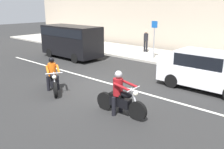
# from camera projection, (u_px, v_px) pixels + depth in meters

# --- Properties ---
(ground_plane) EXTENTS (80.00, 80.00, 0.00)m
(ground_plane) POSITION_uv_depth(u_px,v_px,m) (95.00, 88.00, 11.44)
(ground_plane) COLOR #272727
(sidewalk_slab) EXTENTS (40.00, 4.40, 0.14)m
(sidewalk_slab) POSITION_uv_depth(u_px,v_px,m) (177.00, 59.00, 17.14)
(sidewalk_slab) COLOR #A8A399
(sidewalk_slab) RESTS_ON ground_plane
(lane_marking_stripe) EXTENTS (18.00, 0.14, 0.01)m
(lane_marking_stripe) POSITION_uv_depth(u_px,v_px,m) (105.00, 82.00, 12.20)
(lane_marking_stripe) COLOR silver
(lane_marking_stripe) RESTS_ON ground_plane
(motorcycle_with_rider_orange_stripe) EXTENTS (2.02, 1.21, 1.52)m
(motorcycle_with_rider_orange_stripe) POSITION_uv_depth(u_px,v_px,m) (53.00, 78.00, 10.81)
(motorcycle_with_rider_orange_stripe) COLOR black
(motorcycle_with_rider_orange_stripe) RESTS_ON ground_plane
(motorcycle_with_rider_crimson) EXTENTS (2.07, 0.70, 1.57)m
(motorcycle_with_rider_crimson) POSITION_uv_depth(u_px,v_px,m) (120.00, 97.00, 8.48)
(motorcycle_with_rider_crimson) COLOR black
(motorcycle_with_rider_crimson) RESTS_ON ground_plane
(parked_van_black) EXTENTS (4.61, 1.96, 2.28)m
(parked_van_black) POSITION_uv_depth(u_px,v_px,m) (71.00, 40.00, 17.42)
(parked_van_black) COLOR black
(parked_van_black) RESTS_ON ground_plane
(parked_sedan_white) EXTENTS (4.23, 1.82, 1.72)m
(parked_sedan_white) POSITION_uv_depth(u_px,v_px,m) (206.00, 70.00, 11.01)
(parked_sedan_white) COLOR silver
(parked_sedan_white) RESTS_ON ground_plane
(street_sign_post) EXTENTS (0.44, 0.08, 2.54)m
(street_sign_post) POSITION_uv_depth(u_px,v_px,m) (154.00, 36.00, 16.64)
(street_sign_post) COLOR gray
(street_sign_post) RESTS_ON sidewalk_slab
(pedestrian_bystander) EXTENTS (0.34, 0.34, 1.63)m
(pedestrian_bystander) POSITION_uv_depth(u_px,v_px,m) (146.00, 40.00, 19.03)
(pedestrian_bystander) COLOR black
(pedestrian_bystander) RESTS_ON sidewalk_slab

